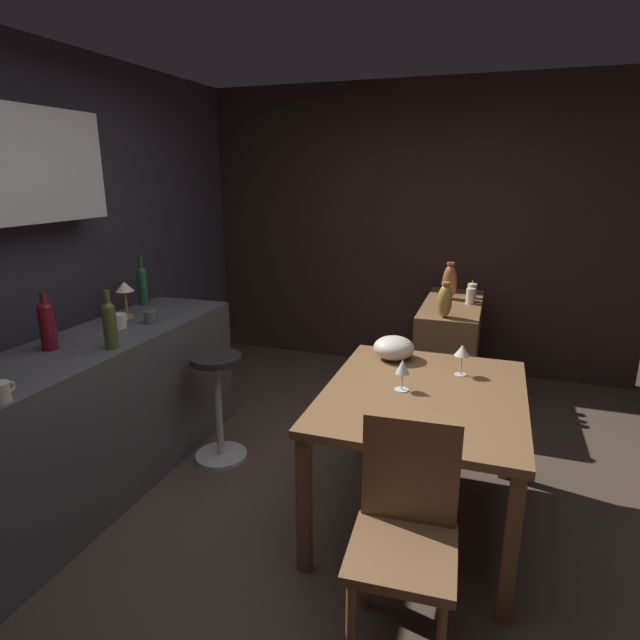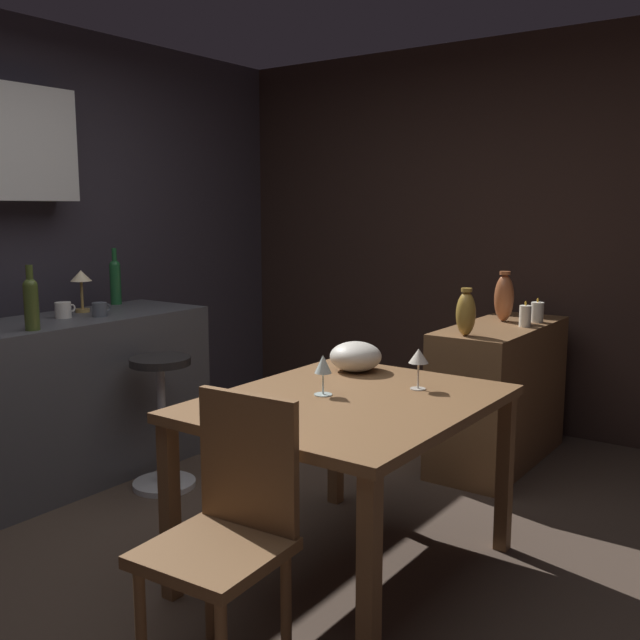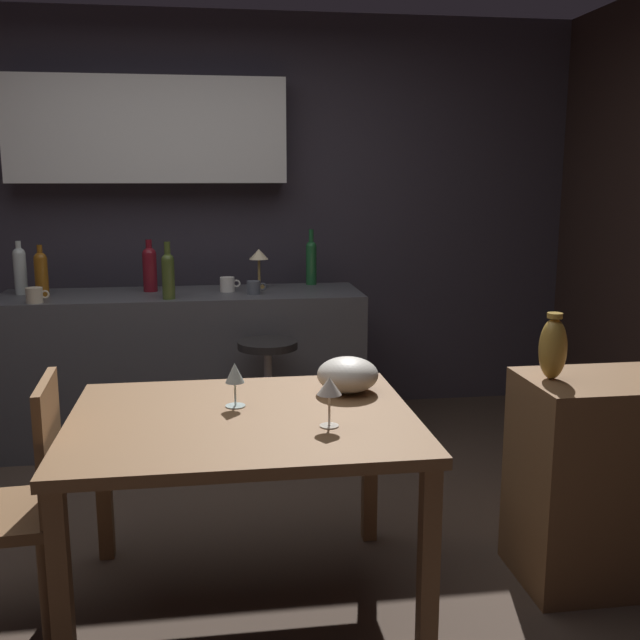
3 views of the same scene
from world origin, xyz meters
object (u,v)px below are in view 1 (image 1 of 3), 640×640
at_px(dining_table, 423,406).
at_px(wine_bottle_olive, 110,322).
at_px(wine_glass_left, 462,351).
at_px(vase_copper, 450,282).
at_px(pillar_candle_tall, 472,291).
at_px(cup_white, 119,321).
at_px(counter_lamp, 125,291).
at_px(vase_brass, 445,301).
at_px(fruit_bowl, 394,348).
at_px(cup_slate, 151,317).
at_px(wine_bottle_green, 143,283).
at_px(chair_near_window, 405,529).
at_px(bar_stool, 218,405).
at_px(wine_bottle_ruby, 47,323).
at_px(pillar_candle_short, 470,296).
at_px(wine_glass_right, 403,368).
at_px(sideboard_cabinet, 449,352).

bearing_deg(dining_table, wine_bottle_olive, 101.62).
bearing_deg(wine_glass_left, vase_copper, 8.03).
distance_m(dining_table, pillar_candle_tall, 1.86).
height_order(cup_white, counter_lamp, counter_lamp).
relative_size(wine_bottle_olive, counter_lamp, 1.33).
xyz_separation_m(wine_bottle_olive, vase_brass, (1.50, -1.60, -0.10)).
bearing_deg(pillar_candle_tall, fruit_bowl, 165.47).
distance_m(cup_slate, vase_brass, 1.99).
distance_m(fruit_bowl, wine_bottle_green, 1.85).
height_order(chair_near_window, bar_stool, chair_near_window).
bearing_deg(chair_near_window, cup_slate, 62.88).
height_order(wine_bottle_ruby, counter_lamp, wine_bottle_ruby).
bearing_deg(wine_bottle_ruby, chair_near_window, -98.91).
height_order(vase_copper, vase_brass, vase_copper).
height_order(dining_table, pillar_candle_short, pillar_candle_short).
relative_size(dining_table, bar_stool, 1.72).
relative_size(dining_table, cup_slate, 10.65).
relative_size(wine_glass_right, cup_white, 1.37).
relative_size(fruit_bowl, cup_slate, 2.10).
bearing_deg(fruit_bowl, sideboard_cabinet, -11.13).
distance_m(wine_bottle_ruby, vase_copper, 2.90).
bearing_deg(pillar_candle_tall, wine_glass_left, -178.84).
relative_size(chair_near_window, wine_bottle_green, 2.61).
bearing_deg(wine_glass_left, wine_glass_right, 138.81).
bearing_deg(wine_bottle_olive, wine_glass_right, -78.30).
distance_m(pillar_candle_short, vase_brass, 0.50).
height_order(wine_bottle_green, cup_white, wine_bottle_green).
bearing_deg(dining_table, cup_slate, 85.25).
xyz_separation_m(cup_white, pillar_candle_short, (1.64, -1.97, -0.06)).
bearing_deg(vase_brass, wine_bottle_ruby, 130.58).
height_order(wine_bottle_olive, counter_lamp, wine_bottle_olive).
bearing_deg(cup_white, fruit_bowl, -75.10).
distance_m(fruit_bowl, counter_lamp, 1.74).
height_order(sideboard_cabinet, cup_white, cup_white).
xyz_separation_m(fruit_bowl, counter_lamp, (-0.23, 1.71, 0.27)).
xyz_separation_m(wine_glass_right, wine_bottle_olive, (-0.31, 1.52, 0.18)).
bearing_deg(dining_table, chair_near_window, -176.58).
bearing_deg(vase_copper, fruit_bowl, 171.85).
distance_m(bar_stool, pillar_candle_short, 2.10).
bearing_deg(cup_slate, chair_near_window, -117.12).
bearing_deg(fruit_bowl, vase_copper, -8.15).
relative_size(wine_glass_right, wine_bottle_ruby, 0.54).
bearing_deg(pillar_candle_tall, wine_bottle_green, 120.91).
xyz_separation_m(fruit_bowl, pillar_candle_short, (1.21, -0.37, 0.07)).
height_order(pillar_candle_tall, vase_brass, vase_brass).
distance_m(sideboard_cabinet, pillar_candle_tall, 0.53).
height_order(wine_glass_left, fruit_bowl, wine_glass_left).
xyz_separation_m(wine_bottle_green, pillar_candle_tall, (1.31, -2.20, -0.17)).
bearing_deg(wine_glass_left, wine_bottle_olive, 109.20).
distance_m(wine_bottle_ruby, pillar_candle_short, 2.94).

